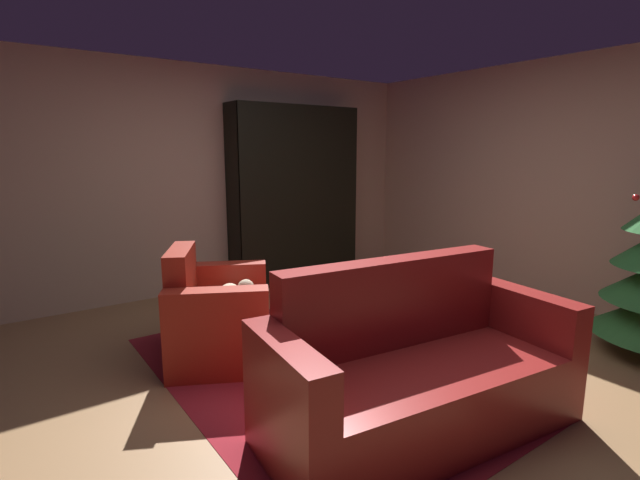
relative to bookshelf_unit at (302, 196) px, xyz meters
The scene contains 10 objects.
ground_plane 2.87m from the bookshelf_unit, 25.04° to the right, with size 6.55×6.55×0.00m, color olive.
wall_back 2.93m from the bookshelf_unit, 33.91° to the left, with size 5.41×0.06×2.51m, color tan.
wall_left 1.18m from the bookshelf_unit, 102.49° to the right, with size 0.06×5.58×2.51m, color tan.
area_rug 2.85m from the bookshelf_unit, 32.07° to the right, with size 2.83×1.81×0.01m, color maroon.
bookshelf_unit is the anchor object (origin of this frame).
armchair_red 2.51m from the bookshelf_unit, 49.21° to the right, with size 1.16×1.07×0.87m.
couch_red 3.46m from the bookshelf_unit, 22.14° to the right, with size 0.98×1.92×0.95m.
coffee_table 2.82m from the bookshelf_unit, 30.06° to the right, with size 0.70×0.70×0.43m.
book_stack_on_table 2.87m from the bookshelf_unit, 30.25° to the right, with size 0.23×0.18×0.13m.
bottle_on_table 2.66m from the bookshelf_unit, 33.10° to the right, with size 0.08×0.08×0.25m.
Camera 1 is at (2.44, -2.05, 1.59)m, focal length 26.53 mm.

